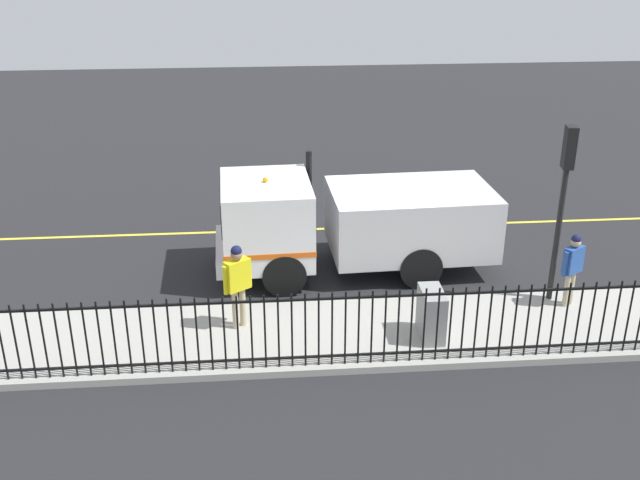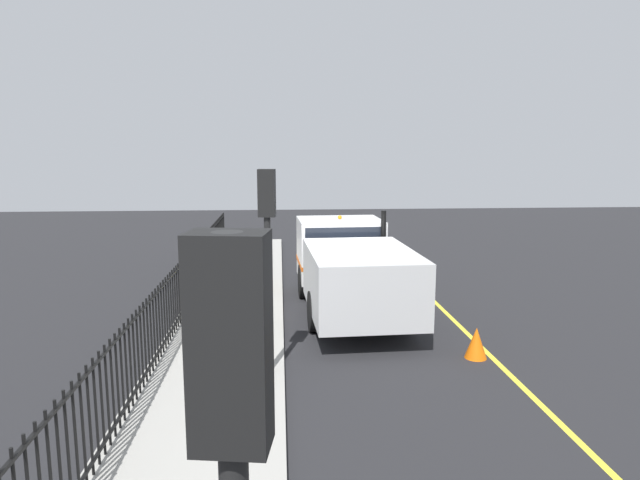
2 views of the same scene
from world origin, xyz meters
name	(u,v)px [view 2 (image 2 of 2)]	position (x,y,z in m)	size (l,w,h in m)	color
ground_plane	(350,318)	(0.00, 0.00, 0.00)	(52.34, 52.34, 0.00)	#232326
sidewalk_slab	(231,318)	(3.02, 0.00, 0.07)	(2.62, 23.79, 0.14)	#A3A099
lane_marking	(449,315)	(-2.56, 0.00, 0.00)	(0.12, 21.41, 0.01)	yellow
work_truck	(349,263)	(-0.05, -0.71, 1.28)	(2.65, 6.41, 2.59)	white
worker_standing	(251,251)	(2.64, -2.99, 1.21)	(0.46, 0.54, 1.75)	yellow
pedestrian_distant	(250,325)	(2.31, 3.82, 1.11)	(0.41, 0.52, 1.59)	#264C99
iron_fence	(183,287)	(4.16, 0.00, 0.88)	(0.04, 20.26, 1.46)	black
traffic_light_near	(267,229)	(1.99, 3.56, 2.80)	(0.33, 0.25, 3.74)	black
utility_cabinet	(214,304)	(3.35, 0.68, 0.63)	(0.83, 0.42, 0.98)	gray
traffic_cone	(476,343)	(-2.21, 2.91, 0.32)	(0.45, 0.45, 0.64)	orange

